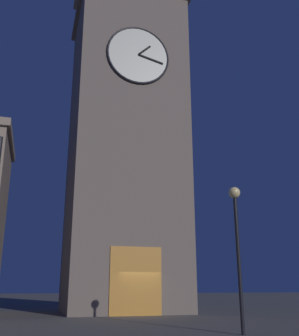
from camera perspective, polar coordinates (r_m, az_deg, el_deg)
The scene contains 3 objects.
ground_plane at distance 25.15m, azimuth -1.56°, elevation -20.40°, with size 200.00×200.00×0.00m, color #56544F.
clocktower at distance 30.41m, azimuth -3.55°, elevation 3.61°, with size 8.51×8.25×30.04m.
street_lamp at distance 15.54m, azimuth 12.39°, elevation -8.57°, with size 0.44×0.44×5.34m.
Camera 1 is at (6.35, 24.29, 1.59)m, focal length 42.53 mm.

